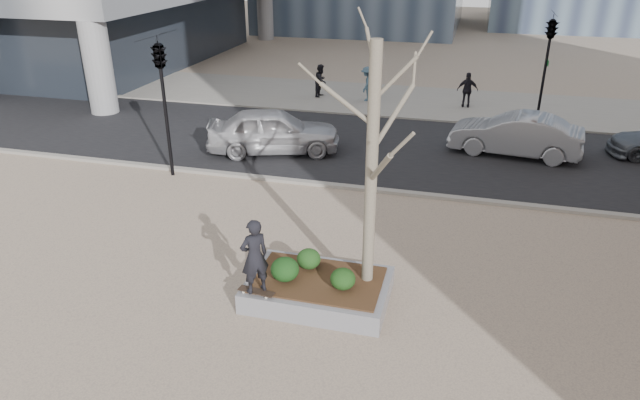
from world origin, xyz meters
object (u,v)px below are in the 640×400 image
(planter, at_px, (318,289))
(skateboarder, at_px, (254,257))
(skateboard, at_px, (256,292))

(planter, bearing_deg, skateboarder, -143.47)
(skateboard, height_order, skateboarder, skateboarder)
(skateboarder, bearing_deg, planter, 171.71)
(planter, distance_m, skateboard, 1.39)
(planter, height_order, skateboarder, skateboarder)
(planter, distance_m, skateboarder, 1.76)
(skateboard, xyz_separation_m, skateboarder, (0.00, 0.00, 0.85))
(skateboard, bearing_deg, planter, 43.15)
(planter, xyz_separation_m, skateboarder, (-1.10, -0.81, 1.11))
(planter, bearing_deg, skateboard, -143.47)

